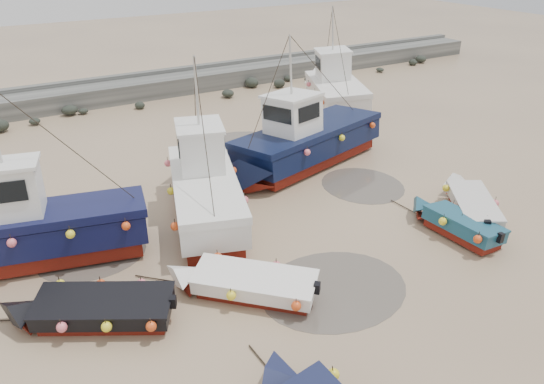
{
  "coord_description": "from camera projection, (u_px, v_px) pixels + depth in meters",
  "views": [
    {
      "loc": [
        -10.39,
        -13.09,
        10.27
      ],
      "look_at": [
        -1.23,
        2.38,
        1.4
      ],
      "focal_mm": 35.0,
      "sensor_mm": 36.0,
      "label": 1
    }
  ],
  "objects": [
    {
      "name": "dinghy_2",
      "position": [
        455.0,
        220.0,
        19.78
      ],
      "size": [
        1.88,
        5.16,
        1.43
      ],
      "rotation": [
        0.0,
        0.0,
        0.06
      ],
      "color": "maroon",
      "rests_on": "ground"
    },
    {
      "name": "cabin_boat_0",
      "position": [
        25.0,
        228.0,
        17.73
      ],
      "size": [
        9.82,
        4.15,
        6.22
      ],
      "rotation": [
        0.0,
        0.0,
        1.34
      ],
      "color": "maroon",
      "rests_on": "ground"
    },
    {
      "name": "cabin_boat_1",
      "position": [
        204.0,
        183.0,
        20.94
      ],
      "size": [
        4.83,
        10.02,
        6.22
      ],
      "rotation": [
        0.0,
        0.0,
        -0.32
      ],
      "color": "maroon",
      "rests_on": "ground"
    },
    {
      "name": "cabin_boat_3",
      "position": [
        335.0,
        87.0,
        33.76
      ],
      "size": [
        5.54,
        9.38,
        6.22
      ],
      "rotation": [
        0.0,
        0.0,
        -0.4
      ],
      "color": "maroon",
      "rests_on": "ground"
    },
    {
      "name": "puddle_d",
      "position": [
        253.0,
        153.0,
        27.29
      ],
      "size": [
        5.44,
        5.44,
        0.01
      ],
      "primitive_type": "cylinder",
      "color": "#544D44",
      "rests_on": "ground"
    },
    {
      "name": "dinghy_3",
      "position": [
        472.0,
        201.0,
        21.21
      ],
      "size": [
        3.94,
        5.12,
        1.43
      ],
      "rotation": [
        0.0,
        0.0,
        -0.62
      ],
      "color": "maroon",
      "rests_on": "ground"
    },
    {
      "name": "ground",
      "position": [
        334.0,
        243.0,
        19.39
      ],
      "size": [
        120.0,
        120.0,
        0.0
      ],
      "primitive_type": "plane",
      "color": "tan",
      "rests_on": "ground"
    },
    {
      "name": "person",
      "position": [
        189.0,
        201.0,
        22.45
      ],
      "size": [
        0.65,
        0.43,
        1.78
      ],
      "primitive_type": "imported",
      "rotation": [
        0.0,
        0.0,
        3.13
      ],
      "color": "#161F37",
      "rests_on": "ground"
    },
    {
      "name": "dinghy_4",
      "position": [
        92.0,
        306.0,
        15.3
      ],
      "size": [
        5.73,
        3.76,
        1.43
      ],
      "rotation": [
        0.0,
        0.0,
        1.05
      ],
      "color": "maroon",
      "rests_on": "ground"
    },
    {
      "name": "seawall",
      "position": [
        142.0,
        89.0,
        36.11
      ],
      "size": [
        60.0,
        4.92,
        1.5
      ],
      "color": "slate",
      "rests_on": "ground"
    },
    {
      "name": "dinghy_0",
      "position": [
        244.0,
        280.0,
        16.45
      ],
      "size": [
        4.79,
        4.78,
        1.43
      ],
      "rotation": [
        0.0,
        0.0,
        0.79
      ],
      "color": "maroon",
      "rests_on": "ground"
    },
    {
      "name": "puddle_c",
      "position": [
        92.0,
        255.0,
        18.69
      ],
      "size": [
        3.79,
        3.79,
        0.01
      ],
      "primitive_type": "cylinder",
      "color": "#544D44",
      "rests_on": "ground"
    },
    {
      "name": "cabin_boat_2",
      "position": [
        301.0,
        141.0,
        25.16
      ],
      "size": [
        11.23,
        5.25,
        6.22
      ],
      "rotation": [
        0.0,
        0.0,
        1.84
      ],
      "color": "maroon",
      "rests_on": "ground"
    },
    {
      "name": "puddle_b",
      "position": [
        362.0,
        185.0,
        23.84
      ],
      "size": [
        3.57,
        3.57,
        0.01
      ],
      "primitive_type": "cylinder",
      "color": "#544D44",
      "rests_on": "ground"
    },
    {
      "name": "puddle_a",
      "position": [
        334.0,
        289.0,
        16.93
      ],
      "size": [
        4.92,
        4.92,
        0.01
      ],
      "primitive_type": "cylinder",
      "color": "#544D44",
      "rests_on": "ground"
    }
  ]
}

